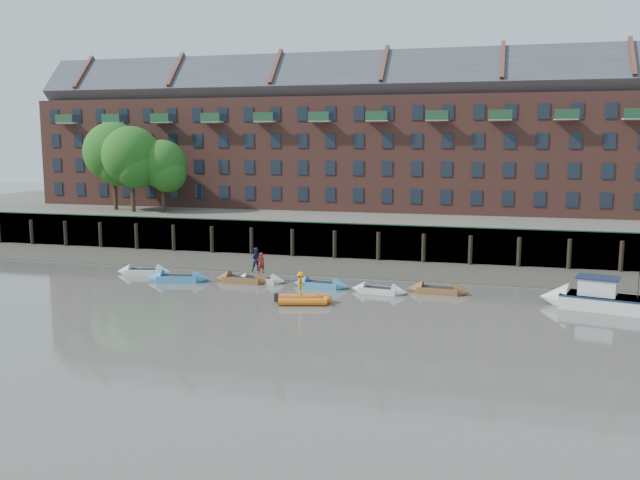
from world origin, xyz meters
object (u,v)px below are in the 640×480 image
(rowboat_5, at_px, (379,290))
(rowboat_6, at_px, (438,290))
(rowboat_4, at_px, (321,285))
(rowboat_0, at_px, (144,272))
(rowboat_2, at_px, (243,280))
(person_rower_a, at_px, (261,263))
(rib_tender, at_px, (305,300))
(person_rib_crew, at_px, (301,284))
(rowboat_3, at_px, (260,280))
(motor_launch, at_px, (586,298))
(rowboat_1, at_px, (178,278))
(person_rower_b, at_px, (257,260))

(rowboat_5, height_order, rowboat_6, rowboat_6)
(rowboat_5, bearing_deg, rowboat_4, 178.68)
(rowboat_0, bearing_deg, rowboat_2, -15.94)
(rowboat_5, bearing_deg, rowboat_6, 21.51)
(rowboat_4, xyz_separation_m, person_rower_a, (-4.77, 0.42, 1.34))
(rowboat_2, distance_m, rowboat_6, 14.60)
(rib_tender, bearing_deg, rowboat_5, 31.22)
(rowboat_2, relative_size, person_rib_crew, 2.92)
(rowboat_3, xyz_separation_m, motor_launch, (22.91, -1.91, 0.48))
(motor_launch, bearing_deg, rowboat_1, 11.66)
(rowboat_4, distance_m, rowboat_5, 4.49)
(rowboat_2, bearing_deg, rib_tender, -37.02)
(rowboat_1, bearing_deg, person_rower_b, 2.57)
(rowboat_3, bearing_deg, person_rower_b, 135.72)
(person_rower_b, height_order, person_rib_crew, person_rower_b)
(rowboat_1, distance_m, rowboat_2, 5.02)
(rowboat_4, relative_size, person_rower_b, 2.34)
(person_rower_b, bearing_deg, motor_launch, -26.47)
(rowboat_2, bearing_deg, person_rower_b, 36.26)
(rowboat_0, relative_size, rowboat_2, 1.00)
(rowboat_2, relative_size, rowboat_6, 1.03)
(rowboat_3, bearing_deg, rowboat_0, 175.14)
(rowboat_6, relative_size, person_rib_crew, 2.85)
(rowboat_2, height_order, rowboat_4, rowboat_2)
(rowboat_0, relative_size, rowboat_1, 0.92)
(rowboat_0, bearing_deg, person_rower_b, -11.84)
(rowboat_0, xyz_separation_m, rowboat_3, (10.06, -0.59, -0.02))
(rowboat_2, distance_m, person_rower_b, 1.83)
(rowboat_4, bearing_deg, rowboat_2, -177.39)
(rib_tender, bearing_deg, rowboat_0, 143.66)
(person_rower_a, distance_m, person_rower_b, 0.60)
(rowboat_5, bearing_deg, rib_tender, -126.67)
(rowboat_0, height_order, rowboat_6, rowboat_0)
(person_rib_crew, bearing_deg, motor_launch, -78.44)
(rowboat_6, bearing_deg, rowboat_1, -172.97)
(person_rower_b, bearing_deg, person_rib_crew, -68.95)
(rowboat_0, relative_size, rowboat_6, 1.03)
(rowboat_3, bearing_deg, person_rower_a, -19.41)
(rib_tender, distance_m, person_rower_a, 7.50)
(rowboat_1, xyz_separation_m, rowboat_4, (11.06, 0.74, -0.03))
(rowboat_2, xyz_separation_m, rowboat_4, (6.12, -0.15, -0.01))
(rib_tender, relative_size, motor_launch, 0.52)
(rowboat_6, distance_m, rib_tender, 9.78)
(rib_tender, bearing_deg, person_rib_crew, 178.32)
(rowboat_5, xyz_separation_m, person_rib_crew, (-4.42, -4.36, 1.14))
(motor_launch, xyz_separation_m, person_rower_a, (-22.77, 1.86, 0.87))
(motor_launch, xyz_separation_m, person_rib_crew, (-17.99, -3.60, 0.66))
(rowboat_0, xyz_separation_m, motor_launch, (32.98, -2.49, 0.46))
(person_rower_b, bearing_deg, rowboat_2, -166.53)
(rowboat_0, bearing_deg, person_rib_crew, -32.28)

